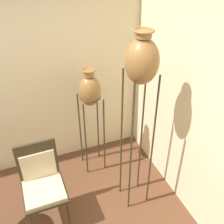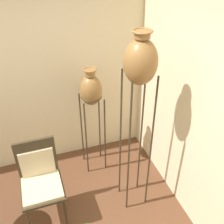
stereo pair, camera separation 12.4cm
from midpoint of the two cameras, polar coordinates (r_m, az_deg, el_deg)
The scene contains 5 objects.
wall_back at distance 3.45m, azimuth -19.75°, elevation 6.95°, with size 7.40×0.06×2.70m.
wall_right at distance 2.55m, azimuth 24.17°, elevation -3.99°, with size 0.06×7.40×2.70m.
vase_stand_tall at distance 2.45m, azimuth 7.63°, elevation 9.70°, with size 0.32×0.32×2.14m.
vase_stand_medium at distance 3.24m, azimuth -3.48°, elevation 4.32°, with size 0.28×0.28×1.51m.
chair at distance 3.06m, azimuth -14.23°, elevation -13.68°, with size 0.46×0.45×1.01m.
Camera 2 is at (0.21, -1.42, 2.78)m, focal length 42.00 mm.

